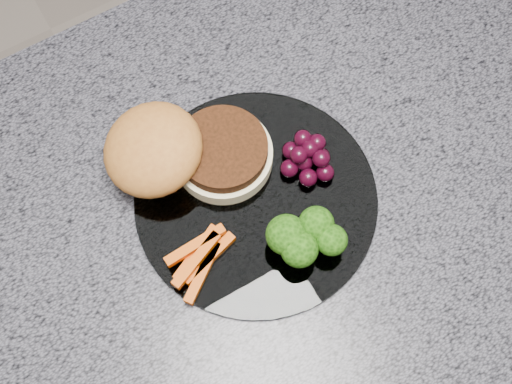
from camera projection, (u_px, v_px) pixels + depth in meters
island_cabinet at (226, 316)px, 1.19m from camera, size 1.20×0.60×0.86m
countertop at (210, 231)px, 0.77m from camera, size 1.20×0.60×0.04m
plate at (256, 200)px, 0.76m from camera, size 0.26×0.26×0.01m
burger at (179, 153)px, 0.75m from camera, size 0.20×0.17×0.06m
carrot_sticks at (200, 258)px, 0.73m from camera, size 0.08×0.06×0.02m
broccoli at (304, 237)px, 0.71m from camera, size 0.07×0.06×0.05m
grape_bunch at (308, 156)px, 0.76m from camera, size 0.06×0.06×0.03m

